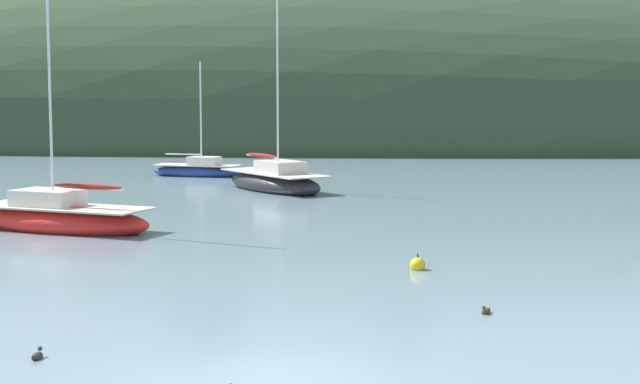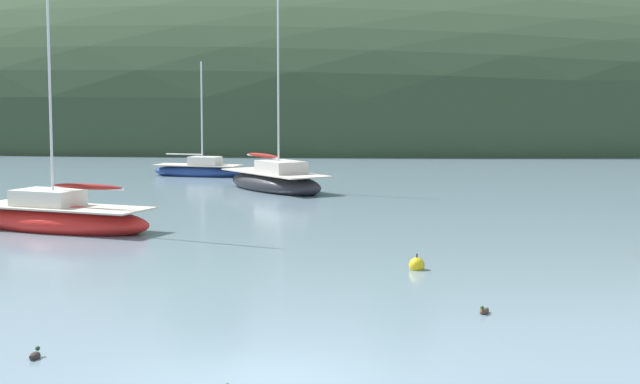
% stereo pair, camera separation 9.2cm
% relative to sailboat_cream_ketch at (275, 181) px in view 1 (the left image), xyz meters
% --- Properties ---
extents(ground_plane, '(400.00, 400.00, 0.00)m').
position_rel_sailboat_cream_ketch_xyz_m(ground_plane, '(2.80, -32.25, -0.44)').
color(ground_plane, slate).
extents(far_shoreline_hill, '(150.00, 36.00, 34.09)m').
position_rel_sailboat_cream_ketch_xyz_m(far_shoreline_hill, '(2.77, 41.31, -0.39)').
color(far_shoreline_hill, '#2D422B').
rests_on(far_shoreline_hill, ground).
extents(sailboat_cream_ketch, '(6.39, 7.52, 9.51)m').
position_rel_sailboat_cream_ketch_xyz_m(sailboat_cream_ketch, '(0.00, 0.00, 0.00)').
color(sailboat_cream_ketch, '#232328').
rests_on(sailboat_cream_ketch, ground).
extents(sailboat_teal_outer, '(7.48, 4.67, 10.63)m').
position_rel_sailboat_cream_ketch_xyz_m(sailboat_teal_outer, '(-6.27, -14.16, -0.01)').
color(sailboat_teal_outer, red).
rests_on(sailboat_teal_outer, ground).
extents(sailboat_orange_cutter, '(5.60, 2.99, 6.69)m').
position_rel_sailboat_cream_ketch_xyz_m(sailboat_orange_cutter, '(-5.13, 7.88, -0.11)').
color(sailboat_orange_cutter, navy).
rests_on(sailboat_orange_cutter, ground).
extents(mooring_buoy_channel, '(0.44, 0.44, 0.54)m').
position_rel_sailboat_cream_ketch_xyz_m(mooring_buoy_channel, '(5.93, -21.32, -0.32)').
color(mooring_buoy_channel, yellow).
rests_on(mooring_buoy_channel, ground).
extents(duck_trailing, '(0.31, 0.41, 0.24)m').
position_rel_sailboat_cream_ketch_xyz_m(duck_trailing, '(7.17, -26.69, -0.39)').
color(duck_trailing, '#473828').
rests_on(duck_trailing, ground).
extents(duck_straggler, '(0.20, 0.43, 0.24)m').
position_rel_sailboat_cream_ketch_xyz_m(duck_straggler, '(-1.55, -30.85, -0.39)').
color(duck_straggler, '#2D2823').
rests_on(duck_straggler, ground).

